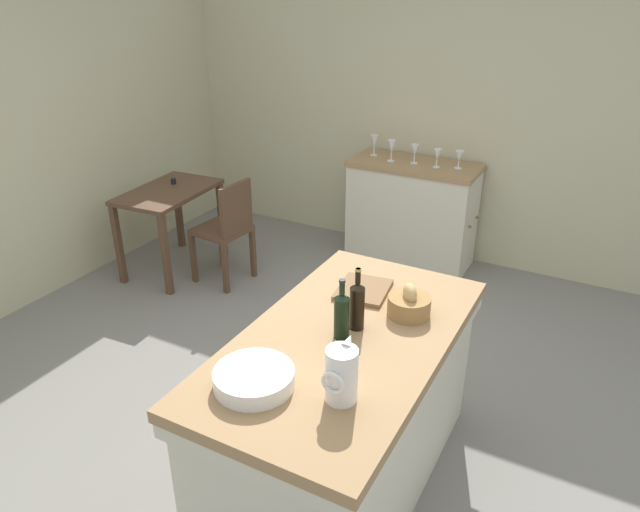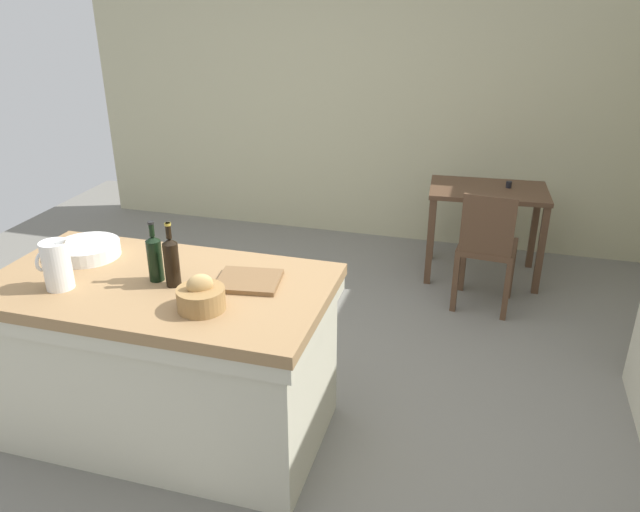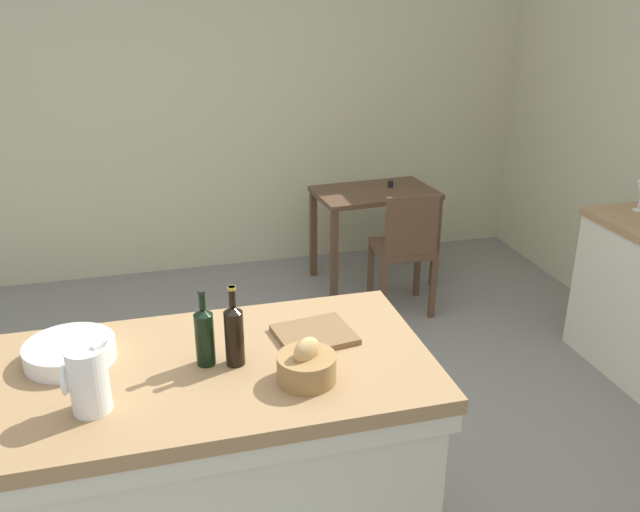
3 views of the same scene
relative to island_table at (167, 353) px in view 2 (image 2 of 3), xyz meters
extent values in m
plane|color=slate|center=(0.40, 0.50, -0.48)|extent=(6.76, 6.76, 0.00)
cube|color=#B7B28E|center=(0.40, 3.10, 0.82)|extent=(5.32, 0.12, 2.60)
cube|color=#99754C|center=(0.00, 0.00, 0.38)|extent=(1.67, 0.90, 0.06)
cube|color=beige|center=(0.00, 0.00, 0.31)|extent=(1.65, 0.88, 0.08)
cube|color=beige|center=(0.00, 0.00, -0.06)|extent=(1.59, 0.82, 0.83)
cube|color=#513826|center=(1.50, 2.43, 0.25)|extent=(0.94, 0.62, 0.04)
cube|color=#513826|center=(1.10, 2.15, -0.13)|extent=(0.05, 0.05, 0.71)
cube|color=#513826|center=(1.93, 2.21, -0.13)|extent=(0.05, 0.05, 0.71)
cube|color=#513826|center=(1.07, 2.64, -0.13)|extent=(0.05, 0.05, 0.71)
cube|color=#513826|center=(1.90, 2.70, -0.13)|extent=(0.05, 0.05, 0.71)
cylinder|color=black|center=(1.65, 2.49, 0.29)|extent=(0.04, 0.04, 0.05)
cube|color=#513826|center=(1.54, 1.91, -0.02)|extent=(0.43, 0.43, 0.04)
cube|color=#513826|center=(1.52, 1.73, 0.22)|extent=(0.36, 0.06, 0.42)
cube|color=#513826|center=(1.73, 2.07, -0.26)|extent=(0.04, 0.04, 0.44)
cube|color=#513826|center=(1.37, 2.11, -0.26)|extent=(0.04, 0.04, 0.44)
cube|color=#513826|center=(1.70, 1.71, -0.26)|extent=(0.04, 0.04, 0.44)
cube|color=#513826|center=(1.34, 1.75, -0.26)|extent=(0.04, 0.04, 0.44)
cylinder|color=white|center=(-0.41, -0.18, 0.53)|extent=(0.13, 0.13, 0.23)
cone|color=white|center=(-0.35, -0.18, 0.66)|extent=(0.07, 0.04, 0.06)
torus|color=white|center=(-0.49, -0.18, 0.54)|extent=(0.02, 0.10, 0.10)
cylinder|color=white|center=(-0.51, 0.17, 0.45)|extent=(0.34, 0.34, 0.07)
cylinder|color=olive|center=(0.33, -0.19, 0.46)|extent=(0.21, 0.21, 0.10)
ellipsoid|color=tan|center=(0.33, -0.19, 0.53)|extent=(0.13, 0.12, 0.10)
cube|color=brown|center=(0.43, 0.10, 0.42)|extent=(0.33, 0.30, 0.02)
cylinder|color=black|center=(0.09, -0.01, 0.52)|extent=(0.07, 0.07, 0.22)
cone|color=black|center=(0.09, -0.01, 0.64)|extent=(0.07, 0.07, 0.03)
cylinder|color=black|center=(0.09, -0.01, 0.69)|extent=(0.03, 0.03, 0.08)
cylinder|color=#B29933|center=(0.09, -0.01, 0.72)|extent=(0.03, 0.03, 0.01)
cylinder|color=black|center=(-0.01, 0.02, 0.51)|extent=(0.07, 0.07, 0.21)
cone|color=black|center=(-0.01, 0.02, 0.63)|extent=(0.07, 0.07, 0.02)
cylinder|color=black|center=(-0.01, 0.02, 0.68)|extent=(0.03, 0.03, 0.07)
cylinder|color=black|center=(-0.01, 0.02, 0.71)|extent=(0.03, 0.03, 0.01)
camera|label=1|loc=(-2.11, -1.01, 1.96)|focal=33.29mm
camera|label=2|loc=(1.49, -2.36, 1.75)|focal=34.60mm
camera|label=3|loc=(-0.15, -2.19, 1.75)|focal=37.53mm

